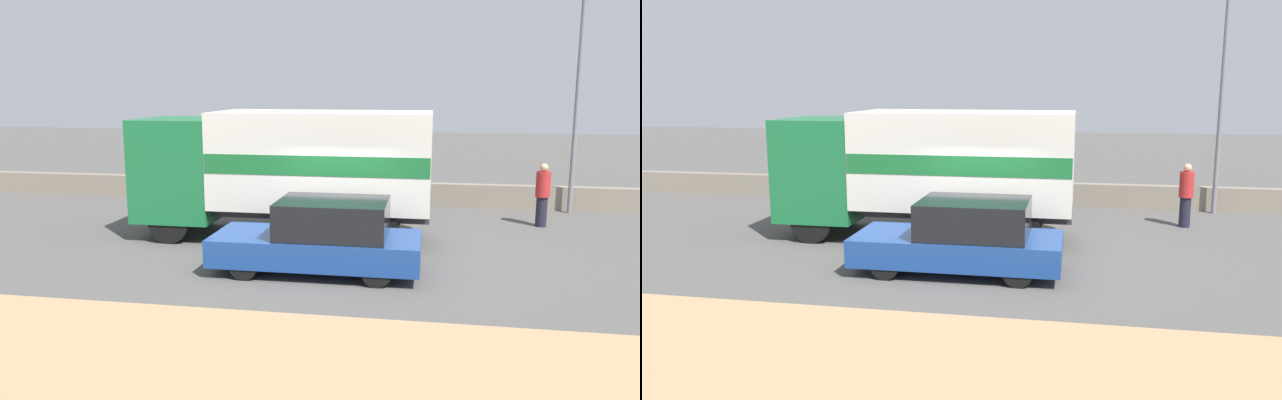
# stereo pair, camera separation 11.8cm
# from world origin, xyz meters

# --- Properties ---
(ground_plane) EXTENTS (80.00, 80.00, 0.00)m
(ground_plane) POSITION_xyz_m (0.00, 0.00, 0.00)
(ground_plane) COLOR #514F4C
(stone_wall_backdrop) EXTENTS (60.00, 0.35, 0.73)m
(stone_wall_backdrop) POSITION_xyz_m (0.00, 7.69, 0.37)
(stone_wall_backdrop) COLOR gray
(stone_wall_backdrop) RESTS_ON ground_plane
(street_lamp) EXTENTS (0.56, 0.28, 6.58)m
(street_lamp) POSITION_xyz_m (6.24, 7.24, 3.84)
(street_lamp) COLOR slate
(street_lamp) RESTS_ON ground_plane
(box_truck) EXTENTS (7.28, 2.49, 3.19)m
(box_truck) POSITION_xyz_m (-1.46, 2.73, 1.86)
(box_truck) COLOR #196B38
(box_truck) RESTS_ON ground_plane
(car_hatchback) EXTENTS (4.27, 1.84, 1.52)m
(car_hatchback) POSITION_xyz_m (-0.10, -0.04, 0.73)
(car_hatchback) COLOR navy
(car_hatchback) RESTS_ON ground_plane
(pedestrian) EXTENTS (0.38, 0.38, 1.74)m
(pedestrian) POSITION_xyz_m (5.07, 5.17, 0.90)
(pedestrian) COLOR #1E1E2D
(pedestrian) RESTS_ON ground_plane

